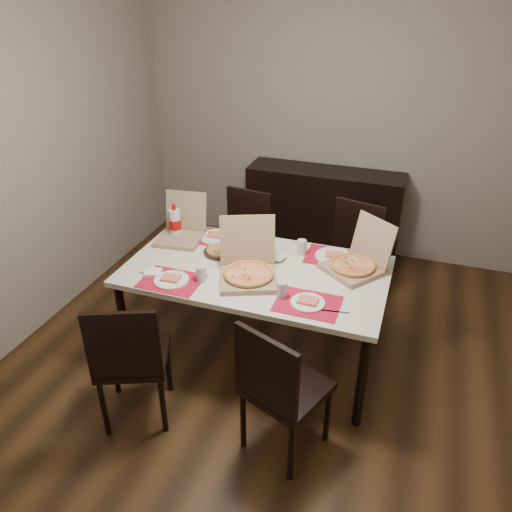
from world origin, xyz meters
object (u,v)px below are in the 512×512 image
object	(u,v)px
soda_bottle	(175,223)
chair_near_right	(279,387)
dip_bowl	(277,258)
dining_table	(256,277)
chair_far_left	(243,239)
pizza_box_center	(248,270)
chair_far_right	(350,253)
sideboard	(323,214)
chair_near_left	(130,358)

from	to	relation	value
soda_bottle	chair_near_right	bearing A→B (deg)	-42.29
chair_near_right	dip_bowl	xyz separation A→B (m)	(-0.32, 0.98, 0.25)
dining_table	dip_bowl	world-z (taller)	dip_bowl
chair_far_left	soda_bottle	size ratio (longest dim) A/B	3.43
chair_far_left	pizza_box_center	size ratio (longest dim) A/B	1.77
dip_bowl	pizza_box_center	bearing A→B (deg)	-109.37
chair_far_right	soda_bottle	bearing A→B (deg)	-154.30
chair_near_right	soda_bottle	bearing A→B (deg)	137.71
sideboard	dip_bowl	bearing A→B (deg)	-90.49
chair_near_left	chair_near_right	bearing A→B (deg)	3.90
sideboard	chair_near_right	size ratio (longest dim) A/B	1.61
chair_near_right	chair_far_right	size ratio (longest dim) A/B	1.00
sideboard	chair_far_right	distance (m)	0.94
chair_near_left	chair_near_right	distance (m)	0.92
chair_near_left	soda_bottle	world-z (taller)	soda_bottle
dining_table	chair_near_right	world-z (taller)	chair_near_right
soda_bottle	chair_far_right	bearing A→B (deg)	25.70
dining_table	pizza_box_center	bearing A→B (deg)	-93.44
sideboard	soda_bottle	size ratio (longest dim) A/B	5.53
pizza_box_center	chair_near_left	bearing A→B (deg)	-123.72
chair_near_right	chair_far_right	bearing A→B (deg)	86.38
dining_table	chair_far_right	size ratio (longest dim) A/B	1.94
dip_bowl	soda_bottle	bearing A→B (deg)	174.16
chair_far_right	dip_bowl	bearing A→B (deg)	-121.44
dip_bowl	chair_near_left	bearing A→B (deg)	-119.96
dip_bowl	chair_near_right	bearing A→B (deg)	-71.75
chair_near_left	soda_bottle	xyz separation A→B (m)	(-0.25, 1.12, 0.35)
dip_bowl	chair_far_right	bearing A→B (deg)	58.56
chair_near_left	chair_far_right	xyz separation A→B (m)	(1.03, 1.74, 0.00)
chair_near_left	dip_bowl	bearing A→B (deg)	60.04
pizza_box_center	soda_bottle	world-z (taller)	pizza_box_center
dip_bowl	sideboard	bearing A→B (deg)	89.51
sideboard	dip_bowl	size ratio (longest dim) A/B	11.67
dining_table	chair_far_left	size ratio (longest dim) A/B	1.94
chair_far_right	dip_bowl	size ratio (longest dim) A/B	7.23
chair_near_right	pizza_box_center	bearing A→B (deg)	122.23
pizza_box_center	chair_far_right	bearing A→B (deg)	61.91
sideboard	chair_near_right	world-z (taller)	chair_near_right
dining_table	chair_near_right	size ratio (longest dim) A/B	1.94
dining_table	chair_near_left	bearing A→B (deg)	-119.97
soda_bottle	pizza_box_center	bearing A→B (deg)	-27.47
chair_near_left	chair_far_right	size ratio (longest dim) A/B	1.00
dining_table	pizza_box_center	size ratio (longest dim) A/B	3.42
dining_table	chair_far_right	distance (m)	1.03
dining_table	dip_bowl	size ratio (longest dim) A/B	14.00
sideboard	chair_near_right	distance (m)	2.54
sideboard	chair_far_right	world-z (taller)	chair_far_right
chair_near_left	chair_far_left	world-z (taller)	same
sideboard	dining_table	size ratio (longest dim) A/B	0.83
chair_near_right	soda_bottle	xyz separation A→B (m)	(-1.17, 1.06, 0.35)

